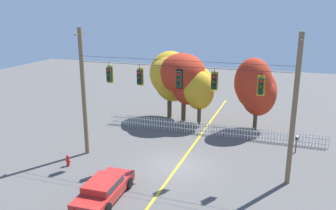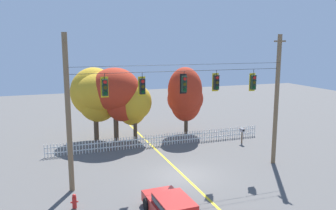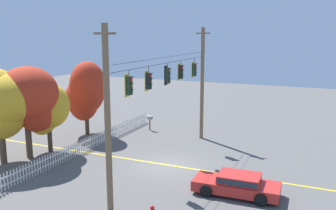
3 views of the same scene
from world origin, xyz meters
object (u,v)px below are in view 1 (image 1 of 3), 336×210
object	(u,v)px
traffic_signal_northbound_primary	(214,81)
parked_car	(104,189)
traffic_signal_northbound_secondary	(179,79)
fire_hydrant	(68,160)
autumn_maple_far_west	(256,89)
autumn_maple_mid	(183,77)
traffic_signal_eastbound_side	(261,86)
traffic_signal_southbound_primary	(140,77)
roadside_mailbox	(297,139)
traffic_signal_westbound_side	(109,75)
autumn_oak_far_east	(198,88)
autumn_maple_near_fence	(172,76)

from	to	relation	value
traffic_signal_northbound_primary	parked_car	world-z (taller)	traffic_signal_northbound_primary
traffic_signal_northbound_secondary	fire_hydrant	distance (m)	9.05
autumn_maple_far_west	fire_hydrant	bearing A→B (deg)	-133.43
autumn_maple_mid	traffic_signal_eastbound_side	bearing A→B (deg)	-51.21
traffic_signal_southbound_primary	roadside_mailbox	world-z (taller)	traffic_signal_southbound_primary
traffic_signal_southbound_primary	fire_hydrant	distance (m)	7.25
traffic_signal_eastbound_side	fire_hydrant	xyz separation A→B (m)	(-11.73, -2.27, -5.36)
traffic_signal_westbound_side	autumn_oak_far_east	size ratio (longest dim) A/B	0.27
fire_hydrant	traffic_signal_westbound_side	bearing A→B (deg)	47.28
autumn_maple_near_fence	autumn_oak_far_east	bearing A→B (deg)	-21.96
autumn_maple_near_fence	autumn_maple_mid	bearing A→B (deg)	-35.52
traffic_signal_westbound_side	autumn_oak_far_east	world-z (taller)	traffic_signal_westbound_side
parked_car	autumn_maple_near_fence	bearing A→B (deg)	94.48
traffic_signal_northbound_primary	traffic_signal_westbound_side	bearing A→B (deg)	180.00
traffic_signal_eastbound_side	roadside_mailbox	distance (m)	7.19
traffic_signal_westbound_side	autumn_oak_far_east	bearing A→B (deg)	66.95
traffic_signal_westbound_side	autumn_maple_near_fence	world-z (taller)	traffic_signal_westbound_side
autumn_maple_near_fence	parked_car	size ratio (longest dim) A/B	1.37
traffic_signal_northbound_secondary	traffic_signal_eastbound_side	xyz separation A→B (m)	(4.87, -0.00, -0.08)
traffic_signal_southbound_primary	autumn_oak_far_east	size ratio (longest dim) A/B	0.27
traffic_signal_westbound_side	fire_hydrant	bearing A→B (deg)	-132.72
traffic_signal_westbound_side	traffic_signal_eastbound_side	xyz separation A→B (m)	(9.64, 0.00, -0.08)
traffic_signal_northbound_primary	fire_hydrant	xyz separation A→B (m)	(-9.04, -2.27, -5.45)
autumn_maple_far_west	parked_car	distance (m)	15.90
traffic_signal_northbound_secondary	autumn_oak_far_east	distance (m)	9.33
traffic_signal_westbound_side	traffic_signal_eastbound_side	distance (m)	9.64
parked_car	roadside_mailbox	world-z (taller)	roadside_mailbox
traffic_signal_northbound_secondary	fire_hydrant	size ratio (longest dim) A/B	1.83
traffic_signal_westbound_side	fire_hydrant	size ratio (longest dim) A/B	1.80
traffic_signal_northbound_secondary	autumn_maple_far_west	size ratio (longest dim) A/B	0.22
traffic_signal_southbound_primary	autumn_oak_far_east	distance (m)	9.41
autumn_maple_mid	autumn_maple_near_fence	bearing A→B (deg)	144.48
autumn_maple_mid	fire_hydrant	world-z (taller)	autumn_maple_mid
autumn_oak_far_east	autumn_maple_far_west	world-z (taller)	autumn_maple_far_west
traffic_signal_westbound_side	autumn_maple_far_west	world-z (taller)	traffic_signal_westbound_side
parked_car	traffic_signal_northbound_primary	bearing A→B (deg)	47.12
traffic_signal_westbound_side	parked_car	size ratio (longest dim) A/B	0.30
autumn_maple_far_west	fire_hydrant	xyz separation A→B (m)	(-10.75, -11.35, -3.20)
autumn_maple_mid	fire_hydrant	size ratio (longest dim) A/B	8.26
traffic_signal_southbound_primary	traffic_signal_eastbound_side	world-z (taller)	same
traffic_signal_northbound_primary	autumn_oak_far_east	distance (m)	9.80
traffic_signal_eastbound_side	autumn_maple_far_west	bearing A→B (deg)	96.19
traffic_signal_northbound_primary	roadside_mailbox	size ratio (longest dim) A/B	1.03
fire_hydrant	traffic_signal_northbound_secondary	bearing A→B (deg)	18.27
roadside_mailbox	fire_hydrant	bearing A→B (deg)	-153.12
autumn_maple_far_west	roadside_mailbox	bearing A→B (deg)	-51.07
traffic_signal_northbound_secondary	autumn_maple_near_fence	size ratio (longest dim) A/B	0.22
traffic_signal_southbound_primary	autumn_maple_mid	xyz separation A→B (m)	(0.17, 9.09, -1.66)
autumn_maple_far_west	traffic_signal_northbound_primary	bearing A→B (deg)	-100.63
traffic_signal_southbound_primary	parked_car	distance (m)	7.29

